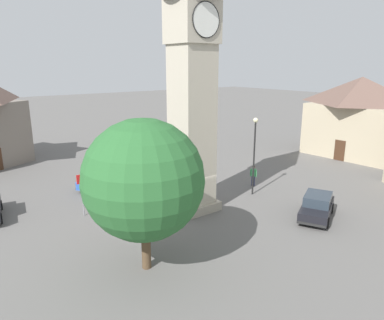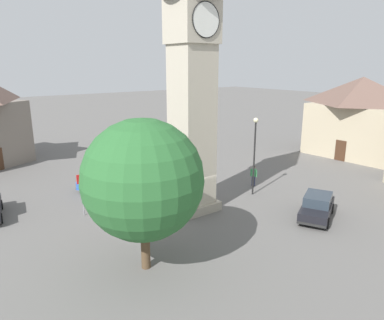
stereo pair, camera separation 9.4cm
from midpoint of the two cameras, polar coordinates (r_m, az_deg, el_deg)
ground_plane at (r=24.67m, az=0.11°, el=-7.73°), size 200.00×200.00×0.00m
clock_tower at (r=22.81m, az=0.13°, el=19.02°), size 3.50×3.50×19.07m
car_blue_kerb at (r=28.17m, az=-13.45°, el=-3.57°), size 3.89×4.28×1.53m
car_red_corner at (r=34.86m, az=-7.86°, el=0.29°), size 3.66×4.38×1.53m
car_white_side at (r=24.36m, az=19.43°, el=-7.00°), size 4.45×3.34×1.53m
pedestrian at (r=29.22m, az=9.91°, el=-2.19°), size 0.36×0.51×1.69m
tree at (r=16.36m, az=-7.67°, el=-3.14°), size 5.62×5.62×7.29m
building_shop_left at (r=41.71m, az=25.17°, el=6.32°), size 7.11×10.10×8.33m
lamp_post at (r=26.56m, az=10.08°, el=2.35°), size 0.36×0.36×5.83m
road_sign at (r=23.96m, az=-17.04°, el=-4.26°), size 0.60×0.07×2.80m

